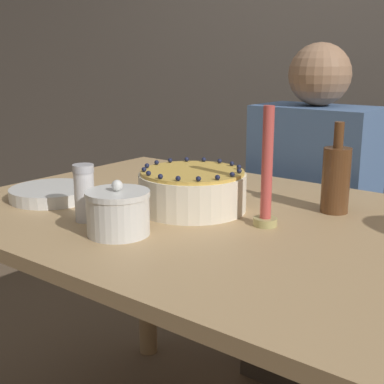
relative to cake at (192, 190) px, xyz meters
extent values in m
cube|color=tan|center=(0.07, 0.00, -0.06)|extent=(1.32, 0.91, 0.03)
cylinder|color=tan|center=(-0.53, 0.40, -0.45)|extent=(0.07, 0.07, 0.74)
cylinder|color=#EFE5CC|center=(0.00, 0.00, 0.00)|extent=(0.26, 0.26, 0.09)
cylinder|color=gold|center=(0.00, 0.00, 0.05)|extent=(0.25, 0.25, 0.01)
sphere|color=#191E3D|center=(0.12, 0.00, 0.06)|extent=(0.01, 0.01, 0.01)
sphere|color=#191E3D|center=(0.11, 0.04, 0.06)|extent=(0.01, 0.01, 0.01)
sphere|color=#191E3D|center=(0.08, 0.08, 0.06)|extent=(0.01, 0.01, 0.01)
sphere|color=#191E3D|center=(0.04, 0.11, 0.06)|extent=(0.01, 0.01, 0.01)
sphere|color=#191E3D|center=(0.00, 0.12, 0.06)|extent=(0.01, 0.01, 0.01)
sphere|color=#191E3D|center=(-0.04, 0.11, 0.06)|extent=(0.01, 0.01, 0.01)
sphere|color=#191E3D|center=(-0.08, 0.08, 0.06)|extent=(0.01, 0.01, 0.01)
sphere|color=#191E3D|center=(-0.11, 0.04, 0.06)|extent=(0.01, 0.01, 0.01)
sphere|color=#191E3D|center=(-0.12, 0.00, 0.06)|extent=(0.01, 0.01, 0.01)
sphere|color=#191E3D|center=(-0.11, -0.04, 0.06)|extent=(0.01, 0.01, 0.01)
sphere|color=#191E3D|center=(-0.08, -0.08, 0.06)|extent=(0.01, 0.01, 0.01)
sphere|color=#191E3D|center=(-0.04, -0.11, 0.06)|extent=(0.01, 0.01, 0.01)
sphere|color=#191E3D|center=(0.00, -0.12, 0.06)|extent=(0.01, 0.01, 0.01)
sphere|color=#191E3D|center=(0.04, -0.11, 0.06)|extent=(0.01, 0.01, 0.01)
sphere|color=#191E3D|center=(0.08, -0.08, 0.06)|extent=(0.01, 0.01, 0.01)
sphere|color=#191E3D|center=(0.11, -0.04, 0.06)|extent=(0.01, 0.01, 0.01)
cylinder|color=silver|center=(-0.01, -0.24, -0.01)|extent=(0.13, 0.13, 0.08)
cylinder|color=silver|center=(-0.01, -0.24, 0.04)|extent=(0.14, 0.14, 0.01)
sphere|color=silver|center=(-0.01, -0.24, 0.06)|extent=(0.02, 0.02, 0.02)
cylinder|color=white|center=(-0.14, -0.22, 0.01)|extent=(0.05, 0.05, 0.11)
cylinder|color=silver|center=(-0.14, -0.22, 0.07)|extent=(0.05, 0.05, 0.02)
cylinder|color=silver|center=(-0.36, -0.15, -0.05)|extent=(0.22, 0.22, 0.01)
cylinder|color=silver|center=(-0.36, -0.15, -0.04)|extent=(0.22, 0.22, 0.01)
cylinder|color=silver|center=(-0.36, -0.15, -0.03)|extent=(0.22, 0.22, 0.01)
cylinder|color=silver|center=(-0.36, -0.15, -0.02)|extent=(0.22, 0.22, 0.01)
cylinder|color=tan|center=(0.21, 0.00, -0.04)|extent=(0.05, 0.05, 0.02)
cylinder|color=#CC4C47|center=(0.21, 0.00, 0.09)|extent=(0.02, 0.02, 0.25)
cylinder|color=brown|center=(0.28, 0.20, 0.03)|extent=(0.07, 0.07, 0.16)
cylinder|color=brown|center=(0.28, 0.20, 0.14)|extent=(0.02, 0.02, 0.06)
cube|color=#473D33|center=(0.02, 0.66, -0.60)|extent=(0.34, 0.34, 0.45)
cube|color=#4C6B99|center=(0.02, 0.66, -0.11)|extent=(0.40, 0.24, 0.53)
sphere|color=#9E7556|center=(0.02, 0.66, 0.26)|extent=(0.20, 0.20, 0.20)
camera|label=1|loc=(0.78, -1.00, 0.32)|focal=50.00mm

